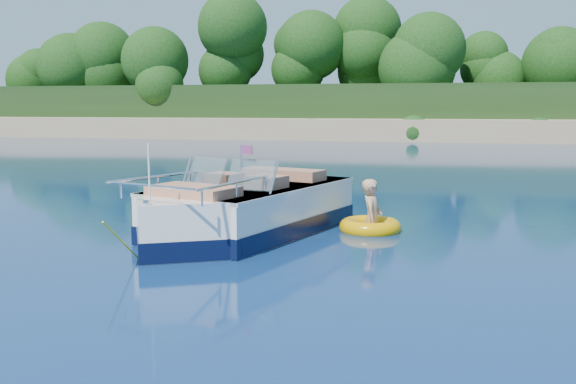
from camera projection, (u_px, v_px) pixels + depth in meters
The scene contains 6 objects.
ground at pixel (342, 268), 9.75m from camera, with size 160.00×160.00×0.00m, color #0B254E.
shoreline at pixel (427, 119), 71.12m from camera, with size 170.00×59.00×6.00m.
treeline at pixel (424, 64), 48.55m from camera, with size 150.00×7.12×8.19m.
motorboat at pixel (240, 214), 12.10m from camera, with size 3.46×6.19×2.13m.
tow_tube at pixel (370, 227), 12.61m from camera, with size 1.55×1.55×0.32m.
boy at pixel (372, 232), 12.52m from camera, with size 0.59×0.39×1.62m, color tan.
Camera 1 is at (1.39, -9.44, 2.45)m, focal length 40.00 mm.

